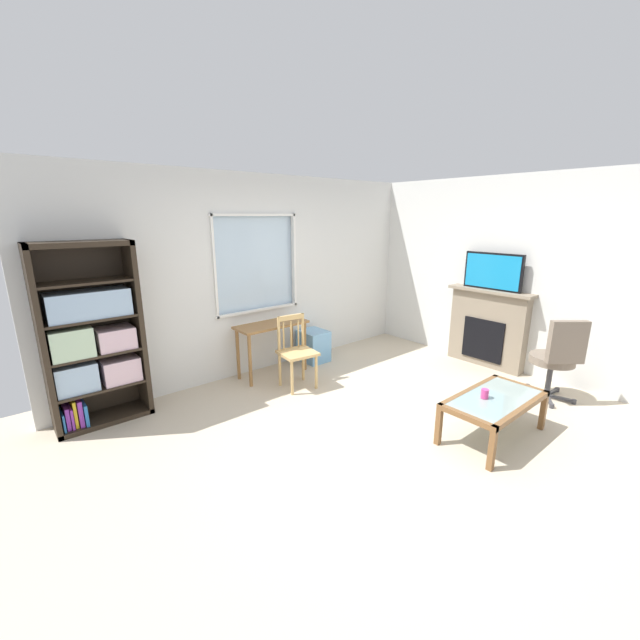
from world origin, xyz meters
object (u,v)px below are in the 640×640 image
at_px(sippy_cup, 485,394).
at_px(plastic_drawer_unit, 314,346).
at_px(office_chair, 557,356).
at_px(tv, 493,271).
at_px(bookshelf, 91,339).
at_px(fireplace, 487,328).
at_px(desk_under_window, 272,333).
at_px(coffee_table, 495,403).
at_px(wooden_chair, 296,351).

bearing_deg(sippy_cup, plastic_drawer_unit, 88.12).
bearing_deg(office_chair, tv, 65.88).
relative_size(tv, office_chair, 0.80).
xyz_separation_m(bookshelf, tv, (4.58, -1.77, 0.46)).
relative_size(fireplace, office_chair, 1.16).
height_order(desk_under_window, sippy_cup, desk_under_window).
distance_m(bookshelf, coffee_table, 4.01).
height_order(wooden_chair, coffee_table, wooden_chair).
xyz_separation_m(desk_under_window, coffee_table, (0.76, -2.69, -0.23)).
height_order(tv, sippy_cup, tv).
xyz_separation_m(wooden_chair, fireplace, (2.52, -1.14, 0.09)).
xyz_separation_m(office_chair, sippy_cup, (-1.36, 0.13, -0.10)).
bearing_deg(bookshelf, tv, -21.08).
height_order(tv, office_chair, tv).
bearing_deg(wooden_chair, sippy_cup, -72.92).
relative_size(wooden_chair, coffee_table, 0.83).
bearing_deg(coffee_table, tv, 30.34).
bearing_deg(fireplace, office_chair, -114.90).
height_order(desk_under_window, wooden_chair, wooden_chair).
relative_size(wooden_chair, fireplace, 0.77).
bearing_deg(coffee_table, wooden_chair, 108.87).
relative_size(tv, sippy_cup, 8.91).
height_order(wooden_chair, office_chair, office_chair).
relative_size(bookshelf, plastic_drawer_unit, 4.05).
xyz_separation_m(desk_under_window, sippy_cup, (0.66, -2.63, -0.13)).
bearing_deg(tv, desk_under_window, 146.62).
bearing_deg(wooden_chair, plastic_drawer_unit, 37.42).
height_order(fireplace, sippy_cup, fireplace).
height_order(plastic_drawer_unit, fireplace, fireplace).
relative_size(wooden_chair, sippy_cup, 10.00).
distance_m(desk_under_window, sippy_cup, 2.71).
distance_m(office_chair, sippy_cup, 1.37).
distance_m(plastic_drawer_unit, fireplace, 2.49).
height_order(wooden_chair, fireplace, fireplace).
relative_size(plastic_drawer_unit, coffee_table, 0.42).
bearing_deg(office_chair, fireplace, 65.10).
bearing_deg(office_chair, bookshelf, 145.02).
bearing_deg(sippy_cup, bookshelf, 134.95).
xyz_separation_m(desk_under_window, wooden_chair, (0.02, -0.51, -0.12)).
bearing_deg(plastic_drawer_unit, tv, -44.07).
distance_m(bookshelf, desk_under_window, 2.09).
xyz_separation_m(fireplace, coffee_table, (-1.78, -1.03, -0.20)).
height_order(tv, coffee_table, tv).
bearing_deg(bookshelf, wooden_chair, -16.65).
bearing_deg(coffee_table, bookshelf, 135.29).
xyz_separation_m(desk_under_window, office_chair, (2.03, -2.76, -0.03)).
xyz_separation_m(fireplace, tv, (-0.02, 0.00, 0.80)).
bearing_deg(fireplace, bookshelf, 159.00).
bearing_deg(desk_under_window, bookshelf, 177.00).
bearing_deg(sippy_cup, fireplace, 27.39).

